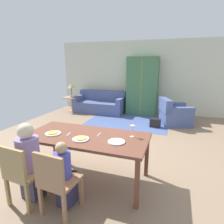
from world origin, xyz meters
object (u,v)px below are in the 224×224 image
object	(u,v)px
plate_near_man	(53,133)
plate_near_woman	(116,142)
wine_glass	(132,129)
handbag	(155,123)
book_lower	(76,97)
couch	(100,104)
armchair	(174,114)
dining_chair_man	(21,172)
person_child	(65,176)
table_lamp	(71,86)
plate_near_child	(81,139)
dining_table	(86,139)
armoire	(142,86)
dining_chair_child	(56,180)
person_man	(32,164)
side_table	(72,102)
book_upper	(77,96)

from	to	relation	value
plate_near_man	plate_near_woman	distance (m)	1.06
wine_glass	handbag	world-z (taller)	wine_glass
book_lower	plate_near_woman	bearing A→B (deg)	-53.75
couch	armchair	distance (m)	2.86
dining_chair_man	person_child	world-z (taller)	person_child
table_lamp	handbag	bearing A→B (deg)	-14.97
dining_chair_man	handbag	world-z (taller)	dining_chair_man
plate_near_man	table_lamp	distance (m)	4.55
plate_near_child	table_lamp	distance (m)	4.86
plate_near_woman	table_lamp	distance (m)	5.10
couch	book_lower	xyz separation A→B (m)	(-0.88, -0.28, 0.29)
dining_table	plate_near_woman	xyz separation A→B (m)	(0.53, -0.10, 0.08)
armoire	handbag	size ratio (longest dim) A/B	6.56
armoire	dining_chair_child	bearing A→B (deg)	-91.00
dining_chair_man	wine_glass	bearing A→B (deg)	38.93
person_man	dining_chair_child	xyz separation A→B (m)	(0.52, -0.17, -0.02)
dining_chair_man	couch	world-z (taller)	dining_chair_man
wine_glass	side_table	world-z (taller)	wine_glass
plate_near_child	wine_glass	size ratio (longest dim) A/B	1.34
plate_near_child	wine_glass	bearing A→B (deg)	27.35
plate_near_woman	table_lamp	size ratio (longest dim) A/B	0.46
couch	handbag	bearing A→B (deg)	-26.94
person_man	couch	distance (m)	4.93
person_man	handbag	distance (m)	3.90
person_man	book_upper	world-z (taller)	person_man
plate_near_child	couch	bearing A→B (deg)	109.22
dining_table	book_upper	distance (m)	4.62
plate_near_woman	person_child	world-z (taller)	person_child
dining_table	plate_near_child	distance (m)	0.20
plate_near_woman	dining_chair_man	size ratio (longest dim) A/B	0.29
plate_near_child	dining_chair_child	bearing A→B (deg)	-90.59
dining_table	couch	bearing A→B (deg)	109.99
person_child	couch	world-z (taller)	person_child
plate_near_man	armchair	world-z (taller)	armchair
armoire	book_upper	xyz separation A→B (m)	(-2.49, -0.47, -0.43)
plate_near_man	wine_glass	xyz separation A→B (m)	(1.23, 0.30, 0.12)
person_child	handbag	size ratio (longest dim) A/B	2.89
plate_near_woman	wine_glass	size ratio (longest dim) A/B	1.34
wine_glass	table_lamp	bearing A→B (deg)	131.45
armchair	armoire	bearing A→B (deg)	142.07
dining_chair_man	side_table	size ratio (longest dim) A/B	1.50
plate_near_woman	armchair	bearing A→B (deg)	78.56
armchair	book_lower	world-z (taller)	armchair
person_man	person_child	xyz separation A→B (m)	(0.53, -0.01, -0.08)
wine_glass	book_upper	bearing A→B (deg)	129.40
armchair	book_upper	bearing A→B (deg)	172.99
plate_near_woman	person_man	distance (m)	1.22
dining_table	dining_chair_man	world-z (taller)	dining_chair_man
couch	book_lower	world-z (taller)	couch
book_lower	armoire	bearing A→B (deg)	11.67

